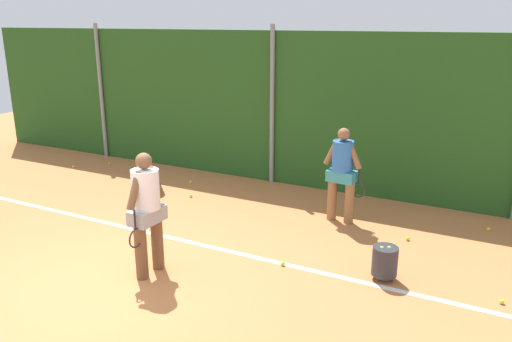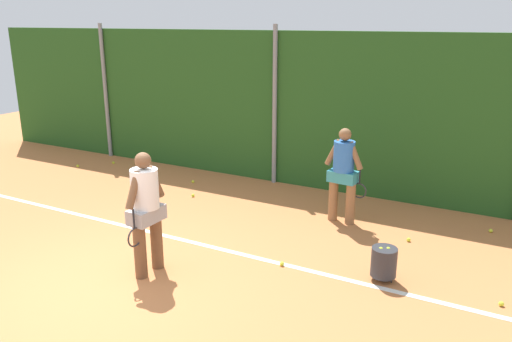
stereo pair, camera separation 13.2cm
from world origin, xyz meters
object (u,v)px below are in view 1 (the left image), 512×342
tennis_ball_1 (283,264)px  tennis_ball_9 (190,182)px  player_foreground_near (147,208)px  tennis_ball_4 (488,229)px  tennis_ball_6 (110,163)px  tennis_ball_7 (408,239)px  tennis_ball_5 (191,196)px  player_midcourt (342,170)px  ball_hopper (385,261)px  tennis_ball_8 (502,302)px  tennis_ball_2 (74,167)px

tennis_ball_1 → tennis_ball_9: bearing=142.6°
player_foreground_near → tennis_ball_4: size_ratio=27.45×
tennis_ball_6 → tennis_ball_7: (7.73, -1.24, 0.00)m
tennis_ball_4 → tennis_ball_5: size_ratio=1.00×
tennis_ball_1 → tennis_ball_4: same height
player_midcourt → tennis_ball_5: player_midcourt is taller
ball_hopper → tennis_ball_8: bearing=2.2°
ball_hopper → tennis_ball_7: ball_hopper is taller
tennis_ball_6 → tennis_ball_7: same height
player_foreground_near → tennis_ball_2: (-5.20, 3.48, -0.98)m
ball_hopper → tennis_ball_5: (-4.43, 1.64, -0.26)m
player_foreground_near → tennis_ball_6: player_foreground_near is taller
tennis_ball_1 → tennis_ball_9: 4.44m
player_foreground_near → tennis_ball_6: size_ratio=27.45×
tennis_ball_5 → tennis_ball_8: bearing=-14.9°
tennis_ball_8 → tennis_ball_9: same height
player_midcourt → tennis_ball_1: size_ratio=26.40×
tennis_ball_5 → tennis_ball_7: (4.46, -0.13, 0.00)m
tennis_ball_8 → tennis_ball_9: 6.92m
tennis_ball_1 → tennis_ball_9: size_ratio=1.00×
tennis_ball_6 → player_foreground_near: bearing=-41.7°
player_midcourt → tennis_ball_7: 1.62m
tennis_ball_8 → tennis_ball_9: (-6.50, 2.36, 0.00)m
player_midcourt → ball_hopper: (1.25, -1.82, -0.68)m
ball_hopper → tennis_ball_2: (-8.27, 2.11, -0.26)m
tennis_ball_2 → tennis_ball_6: (0.58, 0.65, 0.00)m
tennis_ball_2 → player_midcourt: bearing=-2.3°
tennis_ball_5 → ball_hopper: bearing=-20.4°
tennis_ball_1 → tennis_ball_8: bearing=6.4°
tennis_ball_7 → tennis_ball_8: (1.50, -1.46, 0.00)m
tennis_ball_8 → player_midcourt: bearing=147.7°
tennis_ball_2 → tennis_ball_7: (8.31, -0.59, 0.00)m
tennis_ball_6 → tennis_ball_7: 7.83m
ball_hopper → tennis_ball_7: 1.54m
player_foreground_near → tennis_ball_5: (-1.36, 3.01, -0.98)m
ball_hopper → tennis_ball_4: size_ratio=7.78×
tennis_ball_4 → tennis_ball_5: (-5.64, -0.94, 0.00)m
tennis_ball_6 → tennis_ball_7: bearing=-9.1°
tennis_ball_5 → tennis_ball_8: (5.96, -1.59, 0.00)m
tennis_ball_9 → tennis_ball_5: bearing=-54.9°
player_midcourt → tennis_ball_9: 3.88m
player_midcourt → tennis_ball_2: bearing=-176.6°
player_midcourt → tennis_ball_4: (2.46, 0.76, -0.94)m
player_midcourt → tennis_ball_8: 3.43m
player_midcourt → tennis_ball_6: size_ratio=26.40×
tennis_ball_2 → tennis_ball_9: same height
player_midcourt → tennis_ball_2: player_midcourt is taller
ball_hopper → tennis_ball_6: size_ratio=7.78×
player_foreground_near → player_midcourt: (1.82, 3.19, -0.04)m
tennis_ball_7 → tennis_ball_9: (-5.01, 0.90, 0.00)m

